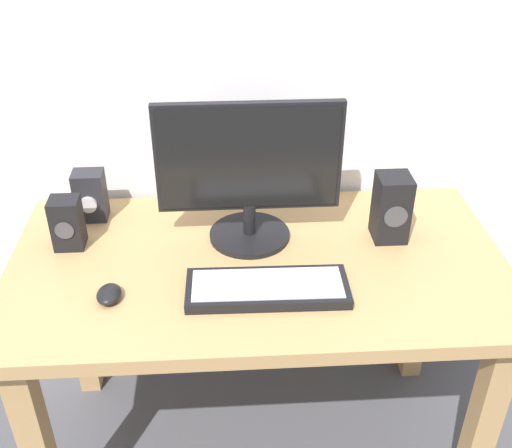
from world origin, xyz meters
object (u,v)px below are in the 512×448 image
object	(u,v)px
mouse	(109,294)
speaker_right	(391,208)
speaker_left	(67,223)
keyboard_primary	(267,288)
monitor	(249,171)
audio_controller	(90,196)
desk	(258,292)

from	to	relation	value
mouse	speaker_right	world-z (taller)	speaker_right
mouse	speaker_left	xyz separation A→B (m)	(-0.14, 0.25, 0.06)
speaker_right	speaker_left	distance (m)	0.92
keyboard_primary	speaker_left	xyz separation A→B (m)	(-0.55, 0.25, 0.06)
monitor	audio_controller	xyz separation A→B (m)	(-0.48, 0.13, -0.14)
monitor	audio_controller	bearing A→B (deg)	164.79
desk	monitor	size ratio (longest dim) A/B	2.68
monitor	speaker_right	distance (m)	0.42
desk	audio_controller	size ratio (longest dim) A/B	8.86
monitor	speaker_left	world-z (taller)	monitor
desk	speaker_left	size ratio (longest dim) A/B	9.07
monitor	keyboard_primary	size ratio (longest dim) A/B	1.23
mouse	audio_controller	xyz separation A→B (m)	(-0.10, 0.40, 0.06)
monitor	speaker_right	size ratio (longest dim) A/B	2.59
monitor	audio_controller	distance (m)	0.51
speaker_left	audio_controller	distance (m)	0.16
speaker_left	desk	bearing A→B (deg)	-11.24
speaker_right	keyboard_primary	bearing A→B (deg)	-147.25
monitor	speaker_left	xyz separation A→B (m)	(-0.52, -0.02, -0.14)
desk	monitor	xyz separation A→B (m)	(-0.02, 0.13, 0.33)
desk	mouse	bearing A→B (deg)	-159.38
monitor	audio_controller	size ratio (longest dim) A/B	3.30
desk	speaker_right	world-z (taller)	speaker_right
keyboard_primary	mouse	bearing A→B (deg)	-179.89
mouse	audio_controller	size ratio (longest dim) A/B	0.54
mouse	audio_controller	bearing A→B (deg)	106.20
mouse	speaker_right	bearing A→B (deg)	18.89
speaker_left	monitor	bearing A→B (deg)	2.36
keyboard_primary	speaker_right	xyz separation A→B (m)	(0.37, 0.24, 0.08)
mouse	desk	bearing A→B (deg)	22.25
keyboard_primary	audio_controller	xyz separation A→B (m)	(-0.51, 0.40, 0.06)
monitor	speaker_right	world-z (taller)	monitor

